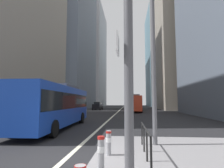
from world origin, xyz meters
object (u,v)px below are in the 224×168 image
(city_bus_blue_oncoming, at_px, (56,104))
(bollard_right, at_px, (101,152))
(car_receding_near, at_px, (135,105))
(car_receding_far, at_px, (129,105))
(car_oncoming_mid, at_px, (98,106))
(traffic_signal_gantry, at_px, (41,19))
(bollard_back, at_px, (109,141))
(street_lamp_post, at_px, (153,31))
(city_bus_red_receding, at_px, (135,103))

(city_bus_blue_oncoming, height_order, bollard_right, city_bus_blue_oncoming)
(car_receding_near, height_order, car_receding_far, same)
(city_bus_blue_oncoming, height_order, car_oncoming_mid, city_bus_blue_oncoming)
(city_bus_blue_oncoming, bearing_deg, traffic_signal_gantry, -70.49)
(bollard_back, bearing_deg, street_lamp_post, 43.16)
(car_receding_far, xyz_separation_m, bollard_right, (-0.76, -47.48, -0.33))
(city_bus_blue_oncoming, distance_m, bollard_right, 9.91)
(street_lamp_post, height_order, bollard_back, street_lamp_post)
(traffic_signal_gantry, bearing_deg, city_bus_red_receding, 84.25)
(car_oncoming_mid, height_order, car_receding_far, same)
(bollard_right, bearing_deg, traffic_signal_gantry, -152.45)
(traffic_signal_gantry, bearing_deg, street_lamp_post, 50.28)
(traffic_signal_gantry, relative_size, bollard_back, 7.92)
(car_receding_far, bearing_deg, street_lamp_post, -88.54)
(car_receding_far, bearing_deg, bollard_back, -90.90)
(bollard_right, bearing_deg, car_receding_near, 87.04)
(car_oncoming_mid, distance_m, bollard_back, 38.99)
(car_receding_far, bearing_deg, car_receding_near, 68.40)
(car_oncoming_mid, height_order, bollard_back, car_oncoming_mid)
(city_bus_red_receding, relative_size, car_receding_near, 2.58)
(car_receding_near, relative_size, bollard_back, 5.47)
(car_oncoming_mid, bearing_deg, bollard_back, -79.74)
(car_oncoming_mid, xyz_separation_m, car_receding_far, (7.67, 7.59, 0.00))
(car_receding_far, height_order, traffic_signal_gantry, traffic_signal_gantry)
(city_bus_blue_oncoming, bearing_deg, bollard_back, -55.76)
(car_oncoming_mid, xyz_separation_m, traffic_signal_gantry, (5.45, -40.66, 3.15))
(city_bus_blue_oncoming, height_order, car_receding_far, city_bus_blue_oncoming)
(car_receding_far, relative_size, bollard_back, 5.26)
(city_bus_blue_oncoming, bearing_deg, bollard_right, -60.98)
(city_bus_blue_oncoming, xyz_separation_m, traffic_signal_gantry, (3.32, -9.36, 2.30))
(car_oncoming_mid, relative_size, bollard_back, 5.02)
(street_lamp_post, bearing_deg, city_bus_red_receding, 89.86)
(street_lamp_post, bearing_deg, traffic_signal_gantry, -129.72)
(car_receding_far, distance_m, bollard_back, 45.96)
(city_bus_red_receding, height_order, bollard_back, city_bus_red_receding)
(car_oncoming_mid, height_order, street_lamp_post, street_lamp_post)
(bollard_right, bearing_deg, bollard_back, 88.50)
(bollard_right, height_order, bollard_back, bollard_right)
(traffic_signal_gantry, height_order, bollard_right, traffic_signal_gantry)
(car_receding_far, bearing_deg, city_bus_blue_oncoming, -98.10)
(city_bus_red_receding, distance_m, car_receding_near, 19.24)
(car_oncoming_mid, bearing_deg, car_receding_near, 52.45)
(city_bus_blue_oncoming, bearing_deg, city_bus_red_receding, 74.68)
(city_bus_blue_oncoming, distance_m, car_oncoming_mid, 31.37)
(car_receding_near, bearing_deg, bollard_right, -92.96)
(car_receding_near, distance_m, bollard_back, 50.95)
(bollard_right, bearing_deg, street_lamp_post, 59.94)
(traffic_signal_gantry, xyz_separation_m, bollard_right, (1.45, 0.76, -3.47))
(car_oncoming_mid, xyz_separation_m, street_lamp_post, (8.80, -36.63, 4.29))
(city_bus_red_receding, bearing_deg, city_bus_blue_oncoming, -105.32)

